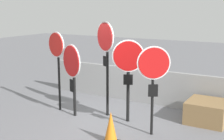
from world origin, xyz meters
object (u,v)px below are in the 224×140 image
Objects in this scene: stop_sign_4 at (153,72)px; stop_sign_3 at (128,65)px; stop_sign_2 at (106,48)px; traffic_cone_0 at (111,127)px; stop_sign_0 at (57,53)px; stop_sign_1 at (72,67)px; storage_crate at (207,112)px.

stop_sign_3 is at bearing 117.62° from stop_sign_4.
stop_sign_2 reaches higher than traffic_cone_0.
stop_sign_2 is 1.76m from stop_sign_4.
stop_sign_2 is at bearing 144.20° from stop_sign_3.
traffic_cone_0 is at bearing -9.39° from stop_sign_0.
stop_sign_2 is at bearing 56.79° from stop_sign_1.
stop_sign_0 is at bearing -163.42° from storage_crate.
stop_sign_0 is 1.06× the size of stop_sign_3.
stop_sign_1 is (0.67, -0.20, -0.31)m from stop_sign_0.
storage_crate is at bearing 25.25° from stop_sign_4.
stop_sign_0 is 0.76m from stop_sign_1.
stop_sign_1 is 1.03m from stop_sign_2.
storage_crate is (1.52, 2.30, -0.07)m from traffic_cone_0.
stop_sign_2 is at bearing 124.70° from traffic_cone_0.
traffic_cone_0 is at bearing -104.87° from stop_sign_3.
stop_sign_1 is 1.53m from stop_sign_3.
stop_sign_3 is 3.02× the size of traffic_cone_0.
stop_sign_3 is (2.15, 0.16, -0.19)m from stop_sign_0.
stop_sign_2 reaches higher than stop_sign_0.
stop_sign_0 is 1.08× the size of stop_sign_4.
stop_sign_1 is at bearing -119.48° from stop_sign_2.
storage_crate is at bearing 46.63° from stop_sign_1.
stop_sign_0 reaches higher than traffic_cone_0.
storage_crate is at bearing 3.82° from stop_sign_3.
stop_sign_0 is 3.06m from stop_sign_4.
stop_sign_2 is at bearing -160.67° from storage_crate.
traffic_cone_0 is (2.40, -1.13, -1.33)m from stop_sign_0.
stop_sign_3 reaches higher than storage_crate.
stop_sign_1 is 2.78× the size of traffic_cone_0.
traffic_cone_0 is (-0.63, -0.81, -1.16)m from stop_sign_4.
stop_sign_0 is at bearing -172.55° from stop_sign_1.
stop_sign_2 reaches higher than stop_sign_3.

